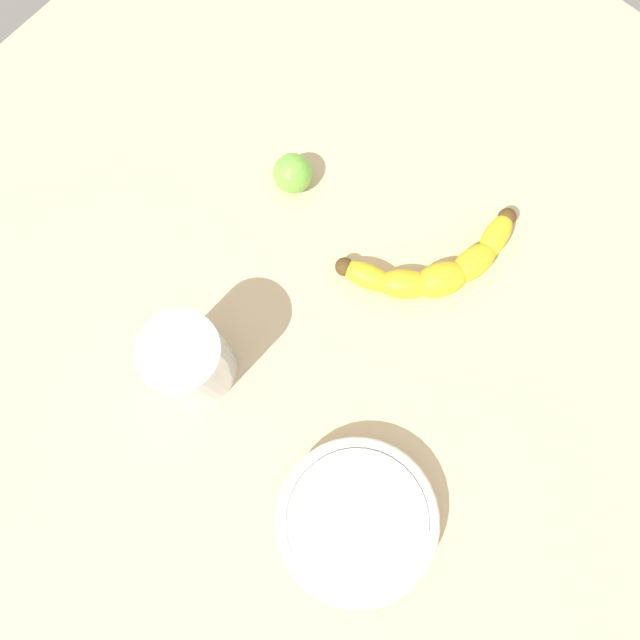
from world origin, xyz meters
TOP-DOWN VIEW (x-y plane):
  - wooden_tabletop at (0.00, 0.00)cm, footprint 120.00×120.00cm
  - banana at (13.18, -2.84)cm, footprint 19.91×14.35cm
  - smoothie_glass at (-13.23, 10.15)cm, footprint 8.25×8.25cm
  - ceramic_bowl at (-14.03, -13.74)cm, footprint 17.07×17.07cm
  - lime_fruit at (11.07, 17.63)cm, footprint 4.77×4.77cm

SIDE VIEW (x-z plane):
  - wooden_tabletop at x=0.00cm, z-range 0.00..3.00cm
  - banana at x=13.18cm, z-range 3.00..6.99cm
  - ceramic_bowl at x=-14.03cm, z-range 3.38..7.09cm
  - lime_fruit at x=11.07cm, z-range 3.00..7.77cm
  - smoothie_glass at x=-13.23cm, z-range 2.73..14.31cm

